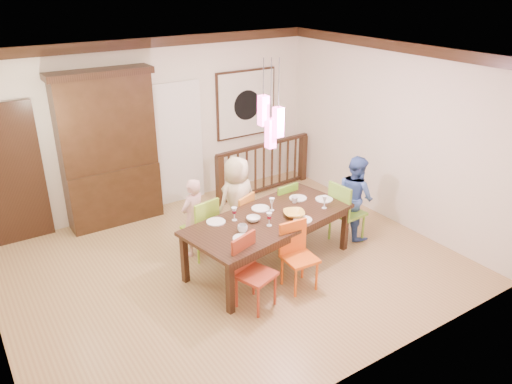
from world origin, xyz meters
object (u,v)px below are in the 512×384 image
balustrade (264,167)px  person_far_mid (237,201)px  dining_table (269,222)px  china_hutch (109,149)px  chair_far_left (199,223)px  person_end_right (355,197)px  chair_end_right (348,208)px  person_far_left (193,217)px

balustrade → person_far_mid: person_far_mid is taller
dining_table → person_far_mid: bearing=81.1°
dining_table → china_hutch: bearing=108.0°
chair_far_left → person_end_right: 2.44m
chair_end_right → balustrade: (-0.00, 2.28, -0.06)m
chair_far_left → person_far_left: bearing=-72.2°
china_hutch → person_far_left: bearing=-70.0°
dining_table → chair_end_right: bearing=-13.3°
chair_far_left → person_far_left: size_ratio=0.78×
china_hutch → balustrade: (2.75, -0.35, -0.76)m
chair_far_left → person_far_mid: person_far_mid is taller
dining_table → balustrade: balustrade is taller
person_far_left → balustrade: bearing=-167.4°
china_hutch → balustrade: bearing=-7.2°
person_end_right → china_hutch: bearing=55.3°
chair_end_right → person_far_left: size_ratio=0.83×
balustrade → person_far_left: 2.53m
china_hutch → balustrade: china_hutch is taller
dining_table → balustrade: bearing=47.6°
balustrade → dining_table: bearing=-126.8°
person_far_mid → china_hutch: bearing=-57.2°
dining_table → person_far_mid: 0.83m
china_hutch → balustrade: size_ratio=1.19×
person_far_left → person_end_right: 2.52m
china_hutch → person_end_right: (2.98, -2.54, -0.60)m
chair_far_left → person_end_right: person_end_right is taller
chair_end_right → person_far_left: person_far_left is taller
balustrade → person_far_left: person_far_left is taller
balustrade → person_far_left: bearing=-152.4°
chair_far_left → china_hutch: size_ratio=0.37×
china_hutch → chair_far_left: bearing=-69.5°
person_far_left → person_end_right: bearing=140.7°
china_hutch → person_far_mid: (1.34, -1.72, -0.57)m
person_far_mid → chair_end_right: bearing=142.2°
dining_table → balustrade: 2.62m
balustrade → person_end_right: 2.21m
chair_end_right → balustrade: 2.29m
chair_far_left → person_far_mid: bearing=174.5°
balustrade → person_end_right: bearing=-88.6°
dining_table → person_far_left: person_far_left is taller
dining_table → china_hutch: china_hutch is taller
person_end_right → chair_far_left: bearing=77.6°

